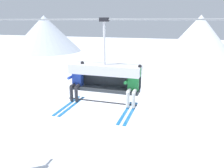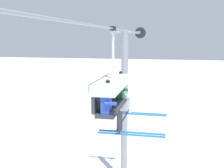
{
  "view_description": "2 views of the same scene",
  "coord_description": "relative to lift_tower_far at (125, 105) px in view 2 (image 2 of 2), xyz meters",
  "views": [
    {
      "loc": [
        3.16,
        -7.24,
        8.35
      ],
      "look_at": [
        1.18,
        -0.82,
        6.39
      ],
      "focal_mm": 35.0,
      "sensor_mm": 36.0,
      "label": 1
    },
    {
      "loc": [
        -6.71,
        -2.36,
        8.13
      ],
      "look_at": [
        1.03,
        -0.75,
        6.82
      ],
      "focal_mm": 45.0,
      "sensor_mm": 36.0,
      "label": 2
    }
  ],
  "objects": [
    {
      "name": "lift_tower_far",
      "position": [
        0.0,
        0.0,
        0.0
      ],
      "size": [
        0.36,
        1.88,
        8.65
      ],
      "color": "gray",
      "rests_on": "ground_plane"
    },
    {
      "name": "lift_cable",
      "position": [
        -7.41,
        -0.78,
        3.88
      ],
      "size": [
        16.82,
        0.05,
        0.05
      ],
      "color": "gray"
    },
    {
      "name": "chairlift_chair",
      "position": [
        -7.02,
        -0.71,
        2.21
      ],
      "size": [
        2.32,
        0.74,
        2.59
      ],
      "color": "#33383D"
    },
    {
      "name": "skier_blue",
      "position": [
        -7.96,
        -0.92,
        1.93
      ],
      "size": [
        0.48,
        1.7,
        1.34
      ],
      "color": "#2847B7"
    },
    {
      "name": "skier_green",
      "position": [
        -6.07,
        -0.92,
        1.93
      ],
      "size": [
        0.48,
        1.7,
        1.34
      ],
      "color": "#23843D"
    }
  ]
}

